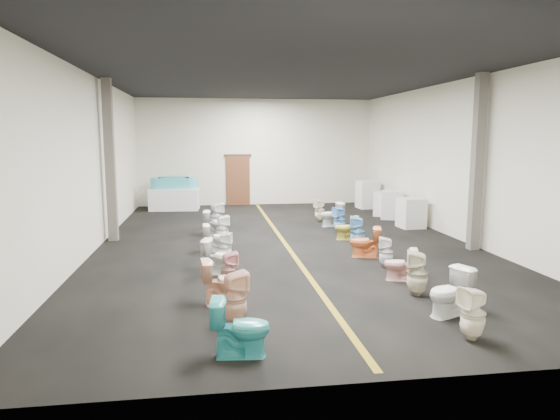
# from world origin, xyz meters

# --- Properties ---
(floor) EXTENTS (16.00, 16.00, 0.00)m
(floor) POSITION_xyz_m (0.00, 0.00, 0.00)
(floor) COLOR black
(floor) RESTS_ON ground
(ceiling) EXTENTS (16.00, 16.00, 0.00)m
(ceiling) POSITION_xyz_m (0.00, 0.00, 4.50)
(ceiling) COLOR black
(ceiling) RESTS_ON ground
(wall_back) EXTENTS (10.00, 0.00, 10.00)m
(wall_back) POSITION_xyz_m (0.00, 8.00, 2.25)
(wall_back) COLOR beige
(wall_back) RESTS_ON ground
(wall_front) EXTENTS (10.00, 0.00, 10.00)m
(wall_front) POSITION_xyz_m (0.00, -8.00, 2.25)
(wall_front) COLOR beige
(wall_front) RESTS_ON ground
(wall_left) EXTENTS (0.00, 16.00, 16.00)m
(wall_left) POSITION_xyz_m (-5.00, 0.00, 2.25)
(wall_left) COLOR beige
(wall_left) RESTS_ON ground
(wall_right) EXTENTS (0.00, 16.00, 16.00)m
(wall_right) POSITION_xyz_m (5.00, 0.00, 2.25)
(wall_right) COLOR beige
(wall_right) RESTS_ON ground
(aisle_stripe) EXTENTS (0.12, 15.60, 0.01)m
(aisle_stripe) POSITION_xyz_m (0.00, 0.00, 0.00)
(aisle_stripe) COLOR #836613
(aisle_stripe) RESTS_ON floor
(back_door) EXTENTS (1.00, 0.10, 2.10)m
(back_door) POSITION_xyz_m (-0.80, 7.94, 1.05)
(back_door) COLOR #562D19
(back_door) RESTS_ON floor
(door_frame) EXTENTS (1.15, 0.08, 0.10)m
(door_frame) POSITION_xyz_m (-0.80, 7.95, 2.12)
(door_frame) COLOR #331C11
(door_frame) RESTS_ON back_door
(column_left) EXTENTS (0.25, 0.25, 4.50)m
(column_left) POSITION_xyz_m (-4.75, 1.00, 2.25)
(column_left) COLOR #59544C
(column_left) RESTS_ON floor
(column_right) EXTENTS (0.25, 0.25, 4.50)m
(column_right) POSITION_xyz_m (4.75, -1.50, 2.25)
(column_right) COLOR #59544C
(column_right) RESTS_ON floor
(display_table) EXTENTS (1.99, 1.08, 0.86)m
(display_table) POSITION_xyz_m (-3.42, 6.82, 0.43)
(display_table) COLOR white
(display_table) RESTS_ON floor
(bathtub) EXTENTS (1.86, 0.70, 0.55)m
(bathtub) POSITION_xyz_m (-3.42, 6.82, 1.07)
(bathtub) COLOR #40AAB9
(bathtub) RESTS_ON display_table
(appliance_crate_a) EXTENTS (0.80, 0.80, 0.95)m
(appliance_crate_a) POSITION_xyz_m (4.40, 1.72, 0.48)
(appliance_crate_a) COLOR silver
(appliance_crate_a) RESTS_ON floor
(appliance_crate_b) EXTENTS (0.92, 0.92, 1.00)m
(appliance_crate_b) POSITION_xyz_m (4.40, 3.49, 0.50)
(appliance_crate_b) COLOR silver
(appliance_crate_b) RESTS_ON floor
(appliance_crate_c) EXTENTS (0.99, 0.99, 0.86)m
(appliance_crate_c) POSITION_xyz_m (4.40, 4.24, 0.43)
(appliance_crate_c) COLOR silver
(appliance_crate_c) RESTS_ON floor
(appliance_crate_d) EXTENTS (0.84, 0.84, 1.12)m
(appliance_crate_d) POSITION_xyz_m (4.40, 6.20, 0.56)
(appliance_crate_d) COLOR white
(appliance_crate_d) RESTS_ON floor
(toilet_left_0) EXTENTS (0.83, 0.52, 0.80)m
(toilet_left_0) POSITION_xyz_m (-1.67, -7.05, 0.40)
(toilet_left_0) COLOR teal
(toilet_left_0) RESTS_ON floor
(toilet_left_1) EXTENTS (0.48, 0.47, 0.85)m
(toilet_left_1) POSITION_xyz_m (-1.68, -5.88, 0.42)
(toilet_left_1) COLOR beige
(toilet_left_1) RESTS_ON floor
(toilet_left_2) EXTENTS (0.83, 0.52, 0.81)m
(toilet_left_2) POSITION_xyz_m (-1.82, -4.89, 0.40)
(toilet_left_2) COLOR #F8BC99
(toilet_left_2) RESTS_ON floor
(toilet_left_3) EXTENTS (0.37, 0.37, 0.71)m
(toilet_left_3) POSITION_xyz_m (-1.69, -3.94, 0.35)
(toilet_left_3) COLOR #D89191
(toilet_left_3) RESTS_ON floor
(toilet_left_4) EXTENTS (0.83, 0.60, 0.76)m
(toilet_left_4) POSITION_xyz_m (-1.84, -2.93, 0.38)
(toilet_left_4) COLOR white
(toilet_left_4) RESTS_ON floor
(toilet_left_5) EXTENTS (0.38, 0.38, 0.69)m
(toilet_left_5) POSITION_xyz_m (-1.70, -1.87, 0.35)
(toilet_left_5) COLOR white
(toilet_left_5) RESTS_ON floor
(toilet_left_6) EXTENTS (0.70, 0.40, 0.72)m
(toilet_left_6) POSITION_xyz_m (-1.87, -0.79, 0.36)
(toilet_left_6) COLOR white
(toilet_left_6) RESTS_ON floor
(toilet_left_7) EXTENTS (0.41, 0.41, 0.76)m
(toilet_left_7) POSITION_xyz_m (-1.70, 0.30, 0.38)
(toilet_left_7) COLOR white
(toilet_left_7) RESTS_ON floor
(toilet_left_8) EXTENTS (0.80, 0.53, 0.76)m
(toilet_left_8) POSITION_xyz_m (-1.85, 1.24, 0.38)
(toilet_left_8) COLOR silver
(toilet_left_8) RESTS_ON floor
(toilet_left_9) EXTENTS (0.52, 0.52, 0.86)m
(toilet_left_9) POSITION_xyz_m (-1.83, 2.20, 0.43)
(toilet_left_9) COLOR silver
(toilet_left_9) RESTS_ON floor
(toilet_right_0) EXTENTS (0.43, 0.42, 0.79)m
(toilet_right_0) POSITION_xyz_m (1.69, -6.98, 0.39)
(toilet_right_0) COLOR #F6EACD
(toilet_right_0) RESTS_ON floor
(toilet_right_1) EXTENTS (0.89, 0.72, 0.80)m
(toilet_right_1) POSITION_xyz_m (1.82, -6.01, 0.40)
(toilet_right_1) COLOR white
(toilet_right_1) RESTS_ON floor
(toilet_right_2) EXTENTS (0.50, 0.50, 0.85)m
(toilet_right_2) POSITION_xyz_m (1.73, -4.94, 0.42)
(toilet_right_2) COLOR beige
(toilet_right_2) RESTS_ON floor
(toilet_right_3) EXTENTS (0.75, 0.57, 0.68)m
(toilet_right_3) POSITION_xyz_m (1.79, -3.96, 0.34)
(toilet_right_3) COLOR #F2ADA5
(toilet_right_3) RESTS_ON floor
(toilet_right_4) EXTENTS (0.40, 0.40, 0.70)m
(toilet_right_4) POSITION_xyz_m (1.87, -2.91, 0.35)
(toilet_right_4) COLOR silver
(toilet_right_4) RESTS_ON floor
(toilet_right_5) EXTENTS (0.82, 0.59, 0.76)m
(toilet_right_5) POSITION_xyz_m (1.69, -1.94, 0.38)
(toilet_right_5) COLOR orange
(toilet_right_5) RESTS_ON floor
(toilet_right_6) EXTENTS (0.49, 0.49, 0.85)m
(toilet_right_6) POSITION_xyz_m (1.81, -0.91, 0.42)
(toilet_right_6) COLOR #6FAEDD
(toilet_right_6) RESTS_ON floor
(toilet_right_7) EXTENTS (0.76, 0.58, 0.69)m
(toilet_right_7) POSITION_xyz_m (1.81, 0.14, 0.34)
(toilet_right_7) COLOR gold
(toilet_right_7) RESTS_ON floor
(toilet_right_8) EXTENTS (0.45, 0.45, 0.80)m
(toilet_right_8) POSITION_xyz_m (1.88, 1.18, 0.40)
(toilet_right_8) COLOR #74B3EC
(toilet_right_8) RESTS_ON floor
(toilet_right_9) EXTENTS (0.84, 0.57, 0.79)m
(toilet_right_9) POSITION_xyz_m (1.92, 2.30, 0.39)
(toilet_right_9) COLOR silver
(toilet_right_9) RESTS_ON floor
(toilet_right_10) EXTENTS (0.45, 0.44, 0.77)m
(toilet_right_10) POSITION_xyz_m (1.74, 3.30, 0.38)
(toilet_right_10) COLOR #F4EAC8
(toilet_right_10) RESTS_ON floor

